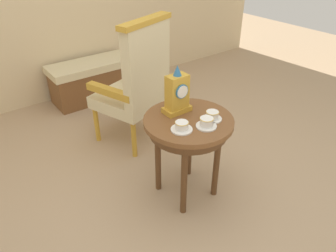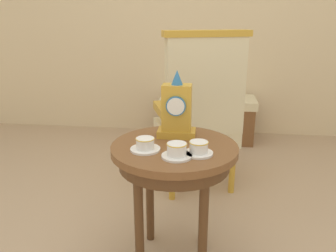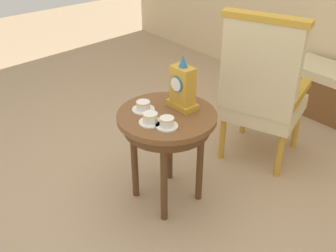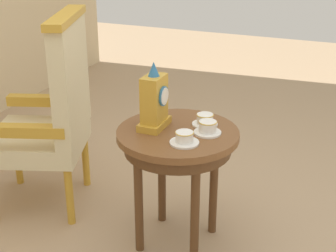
{
  "view_description": "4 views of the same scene",
  "coord_description": "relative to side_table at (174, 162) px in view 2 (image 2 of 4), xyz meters",
  "views": [
    {
      "loc": [
        -1.12,
        -1.3,
        1.72
      ],
      "look_at": [
        0.01,
        0.21,
        0.55
      ],
      "focal_mm": 34.31,
      "sensor_mm": 36.0,
      "label": 1
    },
    {
      "loc": [
        0.24,
        -1.44,
        1.23
      ],
      "look_at": [
        0.04,
        0.21,
        0.69
      ],
      "focal_mm": 36.82,
      "sensor_mm": 36.0,
      "label": 2
    },
    {
      "loc": [
        1.68,
        -1.26,
        1.79
      ],
      "look_at": [
        0.12,
        0.06,
        0.58
      ],
      "focal_mm": 42.53,
      "sensor_mm": 36.0,
      "label": 3
    },
    {
      "loc": [
        -2.02,
        -0.73,
        1.63
      ],
      "look_at": [
        0.06,
        0.12,
        0.67
      ],
      "focal_mm": 53.99,
      "sensor_mm": 36.0,
      "label": 4
    }
  ],
  "objects": [
    {
      "name": "armchair",
      "position": [
        0.09,
        0.79,
        0.04
      ],
      "size": [
        0.68,
        0.68,
        1.14
      ],
      "color": "beige",
      "rests_on": "ground"
    },
    {
      "name": "teacup_right",
      "position": [
        0.02,
        -0.14,
        0.11
      ],
      "size": [
        0.13,
        0.13,
        0.06
      ],
      "color": "white",
      "rests_on": "side_table"
    },
    {
      "name": "teacup_left",
      "position": [
        -0.13,
        -0.08,
        0.11
      ],
      "size": [
        0.14,
        0.14,
        0.06
      ],
      "color": "white",
      "rests_on": "side_table"
    },
    {
      "name": "teacup_center",
      "position": [
        0.12,
        -0.1,
        0.11
      ],
      "size": [
        0.13,
        0.13,
        0.06
      ],
      "color": "white",
      "rests_on": "side_table"
    },
    {
      "name": "window_bench",
      "position": [
        0.15,
        1.87,
        -0.33
      ],
      "size": [
        0.95,
        0.4,
        0.44
      ],
      "color": "beige",
      "rests_on": "ground"
    },
    {
      "name": "mantel_clock",
      "position": [
        -0.0,
        0.12,
        0.22
      ],
      "size": [
        0.19,
        0.11,
        0.34
      ],
      "color": "gold",
      "rests_on": "side_table"
    },
    {
      "name": "side_table",
      "position": [
        0.0,
        0.0,
        0.0
      ],
      "size": [
        0.6,
        0.6,
        0.64
      ],
      "color": "brown",
      "rests_on": "ground"
    }
  ]
}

